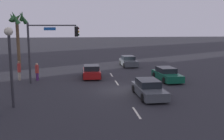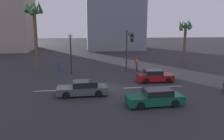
% 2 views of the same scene
% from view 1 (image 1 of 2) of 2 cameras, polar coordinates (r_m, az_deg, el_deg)
% --- Properties ---
extents(ground_plane, '(220.00, 220.00, 0.00)m').
position_cam_1_polar(ground_plane, '(22.57, 2.04, -4.34)').
color(ground_plane, '#28282D').
extents(lane_stripe_2, '(2.25, 0.14, 0.01)m').
position_cam_1_polar(lane_stripe_2, '(16.78, 5.40, -9.30)').
color(lane_stripe_2, silver).
rests_on(lane_stripe_2, ground_plane).
extents(lane_stripe_3, '(2.14, 0.14, 0.01)m').
position_cam_1_polar(lane_stripe_3, '(25.25, 1.04, -2.82)').
color(lane_stripe_3, silver).
rests_on(lane_stripe_3, ground_plane).
extents(lane_stripe_4, '(2.04, 0.14, 0.01)m').
position_cam_1_polar(lane_stripe_4, '(29.34, -0.12, -1.08)').
color(lane_stripe_4, silver).
rests_on(lane_stripe_4, ground_plane).
extents(car_0, '(4.58, 2.05, 1.31)m').
position_cam_1_polar(car_0, '(26.85, 11.88, -0.96)').
color(car_0, '#0F5138').
rests_on(car_0, ground_plane).
extents(car_1, '(4.21, 2.04, 1.40)m').
position_cam_1_polar(car_1, '(35.81, 3.60, 1.88)').
color(car_1, '#474C51').
rests_on(car_1, ground_plane).
extents(car_2, '(4.04, 1.96, 1.36)m').
position_cam_1_polar(car_2, '(27.82, -4.49, -0.39)').
color(car_2, maroon).
rests_on(car_2, ground_plane).
extents(car_3, '(4.60, 1.98, 1.31)m').
position_cam_1_polar(car_3, '(20.52, 8.00, -4.10)').
color(car_3, '#474C51').
rests_on(car_3, ground_plane).
extents(traffic_signal, '(0.54, 4.85, 5.75)m').
position_cam_1_polar(traffic_signal, '(25.38, -14.10, 5.88)').
color(traffic_signal, '#38383D').
rests_on(traffic_signal, ground_plane).
extents(streetlamp, '(0.56, 0.56, 5.37)m').
position_cam_1_polar(streetlamp, '(18.33, -21.45, 3.92)').
color(streetlamp, '#2D2D33').
rests_on(streetlamp, ground_plane).
extents(pedestrian_0, '(0.41, 0.41, 1.77)m').
position_cam_1_polar(pedestrian_0, '(27.36, -16.07, -0.26)').
color(pedestrian_0, '#59266B').
rests_on(pedestrian_0, ground_plane).
extents(pedestrian_2, '(0.42, 0.42, 1.94)m').
position_cam_1_polar(pedestrian_2, '(28.03, -19.64, 0.01)').
color(pedestrian_2, '#B2A58C').
rests_on(pedestrian_2, ground_plane).
extents(palm_tree_0, '(2.09, 2.45, 7.43)m').
position_cam_1_polar(palm_tree_0, '(35.92, -19.95, 9.29)').
color(palm_tree_0, brown).
rests_on(palm_tree_0, ground_plane).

